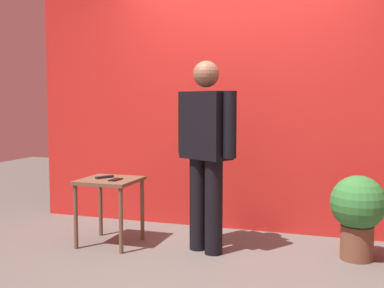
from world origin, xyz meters
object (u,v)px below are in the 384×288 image
(potted_plant, at_px, (358,210))
(cell_phone, at_px, (116,180))
(side_table, at_px, (110,190))
(tv_remote, at_px, (104,177))
(standing_person, at_px, (206,146))

(potted_plant, bearing_deg, cell_phone, -171.76)
(side_table, relative_size, tv_remote, 3.48)
(standing_person, relative_size, cell_phone, 11.21)
(side_table, distance_m, potted_plant, 2.12)
(cell_phone, bearing_deg, standing_person, 11.09)
(standing_person, height_order, potted_plant, standing_person)
(tv_remote, height_order, potted_plant, potted_plant)
(side_table, height_order, cell_phone, cell_phone)
(cell_phone, bearing_deg, potted_plant, 11.30)
(standing_person, bearing_deg, side_table, -175.87)
(cell_phone, distance_m, tv_remote, 0.16)
(cell_phone, xyz_separation_m, tv_remote, (-0.15, 0.07, 0.01))
(standing_person, xyz_separation_m, potted_plant, (1.22, 0.18, -0.50))
(cell_phone, relative_size, tv_remote, 0.85)
(side_table, bearing_deg, cell_phone, -29.33)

